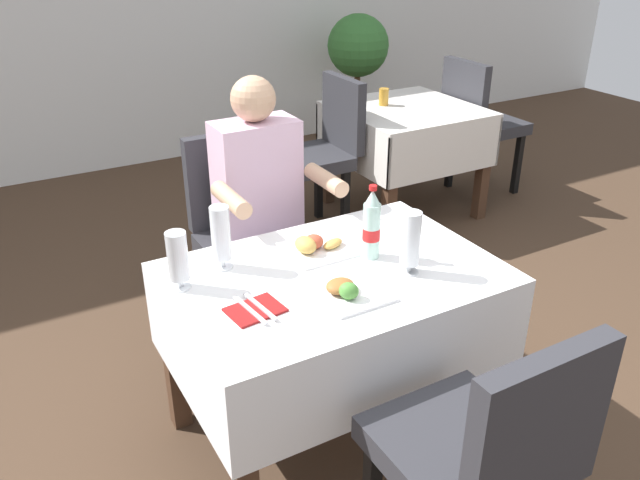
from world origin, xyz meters
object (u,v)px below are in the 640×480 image
object	(u,v)px
plate_near_camera	(348,290)
potted_plant_corner	(358,67)
chair_far_diner_seat	(246,230)
beer_glass_right	(221,237)
main_dining_table	(334,313)
plate_far_diner	(315,246)
background_chair_left	(321,147)
background_chair_right	(479,119)
beer_glass_middle	(178,260)
beer_glass_left	(410,243)
napkin_cutlery_set	(255,310)
background_dining_table	(405,134)
seated_diner_far	(263,205)
background_table_tumbler	(384,97)
chair_near_camera_side	(483,451)
cola_bottle_primary	(372,226)

from	to	relation	value
plate_near_camera	potted_plant_corner	xyz separation A→B (m)	(2.04, 3.13, -0.05)
chair_far_diner_seat	beer_glass_right	distance (m)	0.71
main_dining_table	chair_far_diner_seat	distance (m)	0.79
plate_far_diner	background_chair_left	bearing A→B (deg)	59.59
background_chair_left	background_chair_right	size ratio (longest dim) A/B	1.00
beer_glass_middle	beer_glass_left	bearing A→B (deg)	-21.98
napkin_cutlery_set	background_chair_right	distance (m)	3.05
background_chair_right	beer_glass_right	bearing A→B (deg)	-150.38
plate_near_camera	beer_glass_middle	xyz separation A→B (m)	(-0.46, 0.32, 0.09)
chair_far_diner_seat	background_chair_right	bearing A→B (deg)	21.44
napkin_cutlery_set	background_dining_table	distance (m)	2.55
main_dining_table	beer_glass_left	distance (m)	0.39
plate_far_diner	beer_glass_left	bearing A→B (deg)	-54.95
potted_plant_corner	main_dining_table	bearing A→B (deg)	-123.89
background_chair_right	potted_plant_corner	world-z (taller)	potted_plant_corner
background_chair_left	background_chair_right	world-z (taller)	same
plate_near_camera	main_dining_table	bearing A→B (deg)	74.70
plate_near_camera	background_dining_table	bearing A→B (deg)	48.97
background_chair_right	plate_near_camera	bearing A→B (deg)	-140.81
main_dining_table	seated_diner_far	bearing A→B (deg)	86.32
beer_glass_right	plate_far_diner	bearing A→B (deg)	-9.69
plate_near_camera	chair_far_diner_seat	bearing A→B (deg)	87.32
plate_far_diner	background_chair_right	distance (m)	2.61
background_dining_table	background_chair_right	xyz separation A→B (m)	(0.64, 0.00, 0.01)
napkin_cutlery_set	background_dining_table	xyz separation A→B (m)	(1.87, 1.73, -0.19)
seated_diner_far	background_chair_right	bearing A→B (deg)	24.33
beer_glass_middle	background_chair_right	world-z (taller)	background_chair_right
beer_glass_middle	main_dining_table	bearing A→B (deg)	-17.49
main_dining_table	chair_far_diner_seat	world-z (taller)	chair_far_diner_seat
beer_glass_left	background_chair_right	size ratio (longest dim) A/B	0.24
plate_near_camera	beer_glass_right	size ratio (longest dim) A/B	0.96
chair_far_diner_seat	background_table_tumbler	world-z (taller)	chair_far_diner_seat
background_dining_table	background_chair_left	xyz separation A→B (m)	(-0.64, 0.00, 0.01)
main_dining_table	background_table_tumbler	size ratio (longest dim) A/B	10.41
background_dining_table	background_chair_right	bearing A→B (deg)	0.00
main_dining_table	plate_near_camera	distance (m)	0.26
beer_glass_middle	background_chair_right	distance (m)	3.06
plate_far_diner	background_chair_left	xyz separation A→B (m)	(0.86, 1.47, -0.19)
beer_glass_right	background_dining_table	size ratio (longest dim) A/B	0.27
napkin_cutlery_set	beer_glass_right	bearing A→B (deg)	86.39
beer_glass_right	background_chair_right	bearing A→B (deg)	29.62
chair_near_camera_side	napkin_cutlery_set	size ratio (longest dim) A/B	4.99
main_dining_table	chair_near_camera_side	size ratio (longest dim) A/B	1.18
plate_near_camera	chair_near_camera_side	bearing A→B (deg)	-85.92
background_dining_table	background_table_tumbler	distance (m)	0.28
background_chair_left	cola_bottle_primary	bearing A→B (deg)	-113.75
beer_glass_left	chair_near_camera_side	bearing A→B (deg)	-108.86
chair_far_diner_seat	background_table_tumbler	distance (m)	1.73
background_table_tumbler	seated_diner_far	bearing A→B (deg)	-141.97
plate_near_camera	background_chair_right	world-z (taller)	background_chair_right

